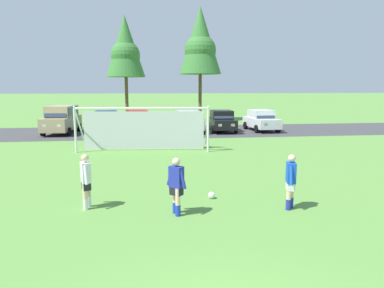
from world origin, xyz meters
name	(u,v)px	position (x,y,z in m)	size (l,w,h in m)	color
ground_plane	(168,153)	(0.00, 15.00, 0.00)	(400.00, 400.00, 0.00)	#598C3D
parking_lot_strip	(161,132)	(0.00, 24.42, 0.00)	(52.00, 8.40, 0.01)	#3D3D3F
soccer_ball	(212,195)	(0.96, 6.99, 0.11)	(0.22, 0.22, 0.22)	white
soccer_goal	(144,128)	(-1.29, 16.25, 1.29)	(7.57, 2.67, 2.57)	white
player_striker_near	(176,186)	(-0.28, 5.72, 0.82)	(0.55, 0.61, 1.64)	beige
player_midfield_center	(291,182)	(3.09, 5.76, 0.82)	(0.33, 0.71, 1.64)	beige
player_winger_left	(86,181)	(-2.88, 6.58, 0.82)	(0.36, 0.74, 1.64)	beige
parked_car_slot_far_left	(62,119)	(-7.71, 24.28, 1.11)	(2.40, 4.73, 2.16)	tan
parked_car_slot_left	(106,121)	(-4.36, 24.55, 0.88)	(2.26, 4.31, 1.72)	navy
parked_car_slot_center_left	(137,121)	(-1.89, 24.97, 0.88)	(2.23, 4.30, 1.72)	red
parked_car_slot_center	(189,121)	(2.25, 23.97, 0.88)	(2.21, 4.29, 1.72)	#B2B2BC
parked_car_slot_center_right	(222,121)	(4.96, 23.89, 0.88)	(2.17, 4.27, 1.72)	black
parked_car_slot_right	(261,120)	(8.34, 23.97, 0.88)	(2.24, 4.30, 1.72)	silver
tree_left_edge	(125,48)	(-3.32, 35.71, 7.80)	(4.25, 4.25, 11.34)	brown
tree_mid_left	(200,43)	(4.68, 33.76, 8.26)	(4.50, 4.50, 12.01)	brown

